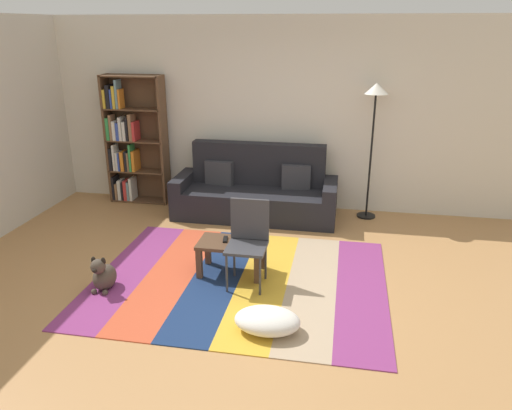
{
  "coord_description": "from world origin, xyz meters",
  "views": [
    {
      "loc": [
        0.92,
        -4.44,
        2.56
      ],
      "look_at": [
        -0.03,
        0.69,
        0.65
      ],
      "focal_mm": 34.53,
      "sensor_mm": 36.0,
      "label": 1
    }
  ],
  "objects_px": {
    "bookshelf": "(130,142)",
    "tv_remote": "(225,239)",
    "pouf": "(267,321)",
    "coffee_table": "(231,248)",
    "couch": "(256,193)",
    "standing_lamp": "(375,107)",
    "dog": "(103,275)",
    "folding_chair": "(248,236)"
  },
  "relations": [
    {
      "from": "dog",
      "to": "folding_chair",
      "type": "relative_size",
      "value": 0.44
    },
    {
      "from": "couch",
      "to": "folding_chair",
      "type": "height_order",
      "value": "couch"
    },
    {
      "from": "couch",
      "to": "bookshelf",
      "type": "relative_size",
      "value": 1.19
    },
    {
      "from": "tv_remote",
      "to": "dog",
      "type": "bearing_deg",
      "value": -160.92
    },
    {
      "from": "dog",
      "to": "tv_remote",
      "type": "xyz_separation_m",
      "value": [
        1.13,
        0.61,
        0.23
      ]
    },
    {
      "from": "folding_chair",
      "to": "standing_lamp",
      "type": "bearing_deg",
      "value": 114.01
    },
    {
      "from": "standing_lamp",
      "to": "tv_remote",
      "type": "relative_size",
      "value": 12.39
    },
    {
      "from": "bookshelf",
      "to": "pouf",
      "type": "xyz_separation_m",
      "value": [
        2.59,
        -3.08,
        -0.8
      ]
    },
    {
      "from": "couch",
      "to": "dog",
      "type": "xyz_separation_m",
      "value": [
        -1.14,
        -2.36,
        -0.18
      ]
    },
    {
      "from": "coffee_table",
      "to": "folding_chair",
      "type": "xyz_separation_m",
      "value": [
        0.22,
        -0.16,
        0.23
      ]
    },
    {
      "from": "bookshelf",
      "to": "pouf",
      "type": "height_order",
      "value": "bookshelf"
    },
    {
      "from": "folding_chair",
      "to": "bookshelf",
      "type": "bearing_deg",
      "value": -170.18
    },
    {
      "from": "pouf",
      "to": "standing_lamp",
      "type": "bearing_deg",
      "value": 72.87
    },
    {
      "from": "dog",
      "to": "folding_chair",
      "type": "xyz_separation_m",
      "value": [
        1.42,
        0.42,
        0.37
      ]
    },
    {
      "from": "coffee_table",
      "to": "couch",
      "type": "bearing_deg",
      "value": 92.03
    },
    {
      "from": "pouf",
      "to": "tv_remote",
      "type": "relative_size",
      "value": 3.91
    },
    {
      "from": "pouf",
      "to": "tv_remote",
      "type": "xyz_separation_m",
      "value": [
        -0.63,
        1.05,
        0.27
      ]
    },
    {
      "from": "standing_lamp",
      "to": "dog",
      "type": "bearing_deg",
      "value": -136.2
    },
    {
      "from": "bookshelf",
      "to": "coffee_table",
      "type": "distance_m",
      "value": 2.96
    },
    {
      "from": "couch",
      "to": "folding_chair",
      "type": "distance_m",
      "value": 1.97
    },
    {
      "from": "bookshelf",
      "to": "dog",
      "type": "bearing_deg",
      "value": -72.72
    },
    {
      "from": "coffee_table",
      "to": "pouf",
      "type": "distance_m",
      "value": 1.17
    },
    {
      "from": "couch",
      "to": "bookshelf",
      "type": "height_order",
      "value": "bookshelf"
    },
    {
      "from": "pouf",
      "to": "dog",
      "type": "distance_m",
      "value": 1.82
    },
    {
      "from": "bookshelf",
      "to": "folding_chair",
      "type": "relative_size",
      "value": 2.11
    },
    {
      "from": "couch",
      "to": "bookshelf",
      "type": "xyz_separation_m",
      "value": [
        -1.97,
        0.28,
        0.58
      ]
    },
    {
      "from": "bookshelf",
      "to": "standing_lamp",
      "type": "bearing_deg",
      "value": -0.93
    },
    {
      "from": "bookshelf",
      "to": "tv_remote",
      "type": "bearing_deg",
      "value": -46.09
    },
    {
      "from": "coffee_table",
      "to": "folding_chair",
      "type": "bearing_deg",
      "value": -35.65
    },
    {
      "from": "couch",
      "to": "standing_lamp",
      "type": "height_order",
      "value": "standing_lamp"
    },
    {
      "from": "bookshelf",
      "to": "tv_remote",
      "type": "relative_size",
      "value": 12.66
    },
    {
      "from": "bookshelf",
      "to": "couch",
      "type": "bearing_deg",
      "value": -8.18
    },
    {
      "from": "coffee_table",
      "to": "folding_chair",
      "type": "height_order",
      "value": "folding_chair"
    },
    {
      "from": "couch",
      "to": "tv_remote",
      "type": "xyz_separation_m",
      "value": [
        -0.01,
        -1.75,
        0.05
      ]
    },
    {
      "from": "couch",
      "to": "pouf",
      "type": "bearing_deg",
      "value": -77.45
    },
    {
      "from": "bookshelf",
      "to": "standing_lamp",
      "type": "height_order",
      "value": "bookshelf"
    },
    {
      "from": "tv_remote",
      "to": "folding_chair",
      "type": "xyz_separation_m",
      "value": [
        0.29,
        -0.19,
        0.15
      ]
    },
    {
      "from": "bookshelf",
      "to": "pouf",
      "type": "relative_size",
      "value": 3.23
    },
    {
      "from": "couch",
      "to": "standing_lamp",
      "type": "bearing_deg",
      "value": 8.26
    },
    {
      "from": "coffee_table",
      "to": "tv_remote",
      "type": "distance_m",
      "value": 0.12
    },
    {
      "from": "pouf",
      "to": "tv_remote",
      "type": "distance_m",
      "value": 1.25
    },
    {
      "from": "standing_lamp",
      "to": "tv_remote",
      "type": "xyz_separation_m",
      "value": [
        -1.56,
        -1.97,
        -1.16
      ]
    }
  ]
}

